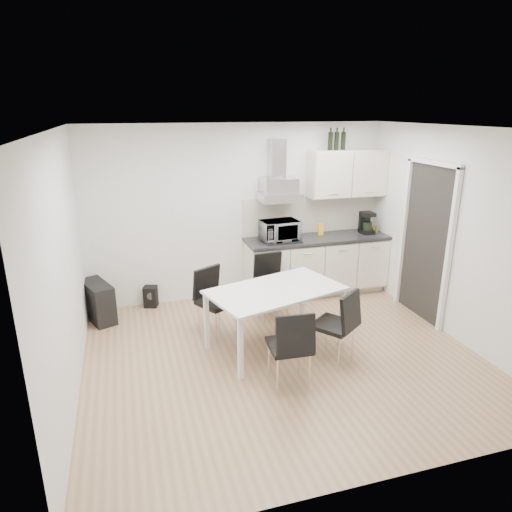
{
  "coord_description": "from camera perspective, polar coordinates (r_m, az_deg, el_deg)",
  "views": [
    {
      "loc": [
        -1.64,
        -4.47,
        2.79
      ],
      "look_at": [
        -0.17,
        0.53,
        1.1
      ],
      "focal_mm": 32.0,
      "sensor_mm": 36.0,
      "label": 1
    }
  ],
  "objects": [
    {
      "name": "floor_speaker",
      "position": [
        6.9,
        -13.03,
        -4.95
      ],
      "size": [
        0.23,
        0.21,
        0.31
      ],
      "primitive_type": "cube",
      "rotation": [
        0.0,
        0.0,
        -0.3
      ],
      "color": "black",
      "rests_on": "ground"
    },
    {
      "name": "chair_far_right",
      "position": [
        6.32,
        2.04,
        -3.86
      ],
      "size": [
        0.46,
        0.52,
        0.88
      ],
      "primitive_type": null,
      "rotation": [
        0.0,
        0.0,
        3.19
      ],
      "color": "black",
      "rests_on": "ground"
    },
    {
      "name": "wall_front",
      "position": [
        3.32,
        15.5,
        -9.46
      ],
      "size": [
        4.5,
        0.1,
        2.6
      ],
      "primitive_type": "cube",
      "color": "silver",
      "rests_on": "ground"
    },
    {
      "name": "ground",
      "position": [
        5.52,
        3.3,
        -12.43
      ],
      "size": [
        4.5,
        4.5,
        0.0
      ],
      "primitive_type": "plane",
      "color": "tan",
      "rests_on": "ground"
    },
    {
      "name": "dining_table",
      "position": [
        5.45,
        2.45,
        -4.83
      ],
      "size": [
        1.74,
        1.29,
        0.75
      ],
      "rotation": [
        0.0,
        0.0,
        0.29
      ],
      "color": "white",
      "rests_on": "ground"
    },
    {
      "name": "kitchenette",
      "position": [
        7.09,
        7.77,
        1.78
      ],
      "size": [
        2.22,
        0.64,
        2.52
      ],
      "color": "beige",
      "rests_on": "ground"
    },
    {
      "name": "doorway",
      "position": [
        6.56,
        20.31,
        1.46
      ],
      "size": [
        0.08,
        1.04,
        2.1
      ],
      "primitive_type": "cube",
      "color": "white",
      "rests_on": "ground"
    },
    {
      "name": "wall_right",
      "position": [
        6.11,
        23.87,
        2.3
      ],
      "size": [
        0.1,
        4.0,
        2.6
      ],
      "primitive_type": "cube",
      "color": "silver",
      "rests_on": "ground"
    },
    {
      "name": "guitar_amp",
      "position": [
        6.63,
        -19.13,
        -5.39
      ],
      "size": [
        0.5,
        0.7,
        0.54
      ],
      "rotation": [
        0.0,
        0.0,
        0.38
      ],
      "color": "black",
      "rests_on": "ground"
    },
    {
      "name": "chair_far_left",
      "position": [
        5.82,
        -4.89,
        -5.89
      ],
      "size": [
        0.63,
        0.65,
        0.88
      ],
      "primitive_type": null,
      "rotation": [
        0.0,
        0.0,
        3.65
      ],
      "color": "black",
      "rests_on": "ground"
    },
    {
      "name": "ceiling",
      "position": [
        4.76,
        3.88,
        15.65
      ],
      "size": [
        4.5,
        4.5,
        0.0
      ],
      "primitive_type": "plane",
      "color": "white",
      "rests_on": "wall_back"
    },
    {
      "name": "chair_near_right",
      "position": [
        5.3,
        9.66,
        -8.6
      ],
      "size": [
        0.65,
        0.66,
        0.88
      ],
      "primitive_type": null,
      "rotation": [
        0.0,
        0.0,
        0.63
      ],
      "color": "black",
      "rests_on": "ground"
    },
    {
      "name": "chair_near_left",
      "position": [
        4.82,
        4.17,
        -11.23
      ],
      "size": [
        0.47,
        0.52,
        0.88
      ],
      "primitive_type": null,
      "rotation": [
        0.0,
        0.0,
        -0.06
      ],
      "color": "black",
      "rests_on": "ground"
    },
    {
      "name": "wall_left",
      "position": [
        4.75,
        -22.91,
        -1.78
      ],
      "size": [
        0.1,
        4.0,
        2.6
      ],
      "primitive_type": "cube",
      "color": "silver",
      "rests_on": "ground"
    },
    {
      "name": "wall_back",
      "position": [
        6.84,
        -2.13,
        5.39
      ],
      "size": [
        4.5,
        0.1,
        2.6
      ],
      "primitive_type": "cube",
      "color": "silver",
      "rests_on": "ground"
    }
  ]
}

